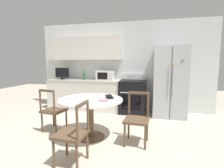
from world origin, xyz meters
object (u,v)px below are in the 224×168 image
at_px(countertop_tv, 62,73).
at_px(dining_chair_right, 137,119).
at_px(dining_chair_near, 73,134).
at_px(dining_chair_left, 53,111).
at_px(microwave, 106,75).
at_px(oven_range, 133,96).
at_px(refrigerator, 170,82).
at_px(counter_bottle, 84,76).
at_px(wallet, 109,97).
at_px(candle_glass, 99,96).

relative_size(countertop_tv, dining_chair_right, 0.49).
bearing_deg(dining_chair_near, dining_chair_left, 44.91).
xyz_separation_m(microwave, dining_chair_near, (0.32, -2.79, -0.60)).
bearing_deg(dining_chair_right, oven_range, -78.06).
distance_m(refrigerator, dining_chair_right, 1.99).
distance_m(counter_bottle, dining_chair_left, 1.84).
xyz_separation_m(dining_chair_left, wallet, (1.20, 0.02, 0.34)).
xyz_separation_m(countertop_tv, wallet, (1.96, -1.71, -0.31)).
height_order(refrigerator, countertop_tv, refrigerator).
height_order(counter_bottle, dining_chair_left, counter_bottle).
height_order(dining_chair_right, dining_chair_left, same).
relative_size(countertop_tv, candle_glass, 4.69).
relative_size(oven_range, dining_chair_left, 1.20).
bearing_deg(dining_chair_left, counter_bottle, 99.46).
xyz_separation_m(oven_range, microwave, (-0.82, 0.08, 0.57)).
height_order(countertop_tv, candle_glass, countertop_tv).
bearing_deg(dining_chair_left, wallet, 8.74).
bearing_deg(dining_chair_near, counter_bottle, 20.88).
xyz_separation_m(dining_chair_near, candle_glass, (0.07, 0.95, 0.36)).
xyz_separation_m(counter_bottle, dining_chair_left, (0.04, -1.75, -0.58)).
bearing_deg(oven_range, candle_glass, -103.64).
bearing_deg(counter_bottle, dining_chair_near, -70.28).
xyz_separation_m(countertop_tv, counter_bottle, (0.71, 0.02, -0.08)).
xyz_separation_m(refrigerator, oven_range, (-0.98, 0.05, -0.45)).
distance_m(dining_chair_near, dining_chair_left, 1.35).
height_order(countertop_tv, dining_chair_right, countertop_tv).
bearing_deg(dining_chair_right, countertop_tv, -34.06).
height_order(counter_bottle, candle_glass, counter_bottle).
relative_size(candle_glass, wallet, 0.54).
xyz_separation_m(refrigerator, countertop_tv, (-3.16, 0.04, 0.17)).
distance_m(microwave, dining_chair_right, 2.33).
bearing_deg(microwave, dining_chair_left, -108.52).
bearing_deg(wallet, microwave, 108.14).
bearing_deg(countertop_tv, dining_chair_left, -66.41).
height_order(refrigerator, wallet, refrigerator).
distance_m(dining_chair_right, wallet, 0.65).
height_order(counter_bottle, dining_chair_near, counter_bottle).
distance_m(oven_range, dining_chair_left, 2.25).
height_order(counter_bottle, dining_chair_right, counter_bottle).
height_order(refrigerator, counter_bottle, refrigerator).
height_order(refrigerator, dining_chair_left, refrigerator).
height_order(microwave, dining_chair_left, microwave).
xyz_separation_m(counter_bottle, dining_chair_near, (0.97, -2.72, -0.58)).
height_order(oven_range, counter_bottle, counter_bottle).
relative_size(dining_chair_right, dining_chair_left, 1.00).
xyz_separation_m(counter_bottle, candle_glass, (1.05, -1.77, -0.22)).
bearing_deg(refrigerator, dining_chair_right, -110.27).
bearing_deg(dining_chair_right, refrigerator, -107.73).
relative_size(countertop_tv, dining_chair_left, 0.49).
xyz_separation_m(oven_range, dining_chair_near, (-0.50, -2.71, -0.03)).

